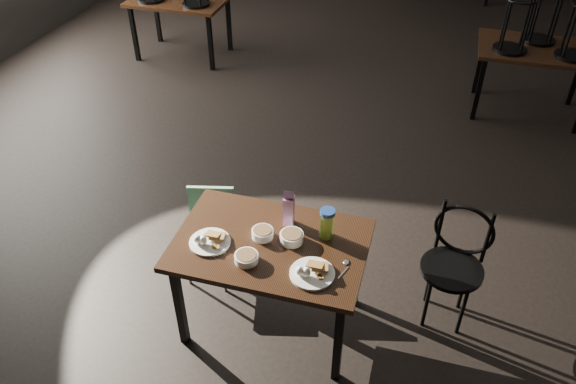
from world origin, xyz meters
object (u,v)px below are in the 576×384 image
(water_bottle, at_px, (327,223))
(school_chair, at_px, (211,226))
(main_table, at_px, (271,252))
(juice_carton, at_px, (289,209))
(bentwood_chair, at_px, (456,257))

(water_bottle, height_order, school_chair, water_bottle)
(main_table, relative_size, juice_carton, 4.54)
(juice_carton, xyz_separation_m, school_chair, (-0.63, 0.16, -0.44))
(school_chair, bearing_deg, water_bottle, -27.28)
(main_table, height_order, school_chair, main_table)
(school_chair, bearing_deg, main_table, -46.64)
(bentwood_chair, bearing_deg, juice_carton, -157.04)
(main_table, xyz_separation_m, school_chair, (-0.57, 0.37, -0.24))
(bentwood_chair, relative_size, school_chair, 1.21)
(bentwood_chair, height_order, school_chair, bentwood_chair)
(juice_carton, height_order, water_bottle, juice_carton)
(juice_carton, height_order, school_chair, juice_carton)
(juice_carton, xyz_separation_m, water_bottle, (0.26, -0.05, -0.02))
(juice_carton, bearing_deg, school_chair, 165.73)
(water_bottle, distance_m, school_chair, 1.01)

